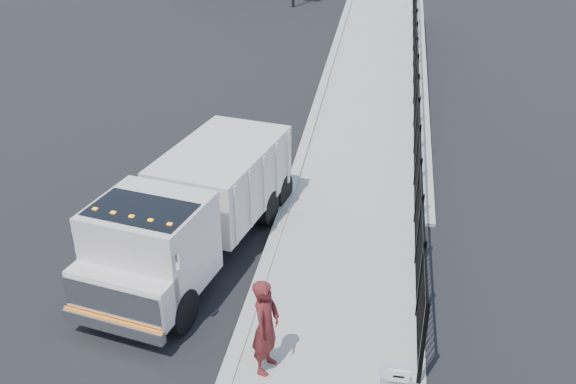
# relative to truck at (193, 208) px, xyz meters

# --- Properties ---
(ground) EXTENTS (120.00, 120.00, 0.00)m
(ground) POSITION_rel_truck_xyz_m (1.76, -1.53, -1.39)
(ground) COLOR black
(ground) RESTS_ON ground
(sidewalk) EXTENTS (3.55, 12.00, 0.12)m
(sidewalk) POSITION_rel_truck_xyz_m (3.69, -3.53, -1.33)
(sidewalk) COLOR #9E998E
(sidewalk) RESTS_ON ground
(curb) EXTENTS (0.30, 12.00, 0.16)m
(curb) POSITION_rel_truck_xyz_m (1.76, -3.53, -1.31)
(curb) COLOR #ADAAA3
(curb) RESTS_ON ground
(ramp) EXTENTS (3.95, 24.06, 3.19)m
(ramp) POSITION_rel_truck_xyz_m (3.89, 14.47, -1.39)
(ramp) COLOR #9E998E
(ramp) RESTS_ON ground
(iron_fence) EXTENTS (0.10, 28.00, 1.80)m
(iron_fence) POSITION_rel_truck_xyz_m (5.31, 10.47, -0.49)
(iron_fence) COLOR black
(iron_fence) RESTS_ON ground
(truck) EXTENTS (3.67, 7.55, 2.48)m
(truck) POSITION_rel_truck_xyz_m (0.00, 0.00, 0.00)
(truck) COLOR black
(truck) RESTS_ON ground
(worker) EXTENTS (0.61, 0.80, 1.97)m
(worker) POSITION_rel_truck_xyz_m (2.46, -3.60, -0.29)
(worker) COLOR #5B1B1C
(worker) RESTS_ON sidewalk
(arrow_sign) EXTENTS (0.35, 0.04, 0.22)m
(arrow_sign) POSITION_rel_truck_xyz_m (4.86, -4.88, 0.09)
(arrow_sign) COLOR white
(arrow_sign) RESTS_ON utility_cabinet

